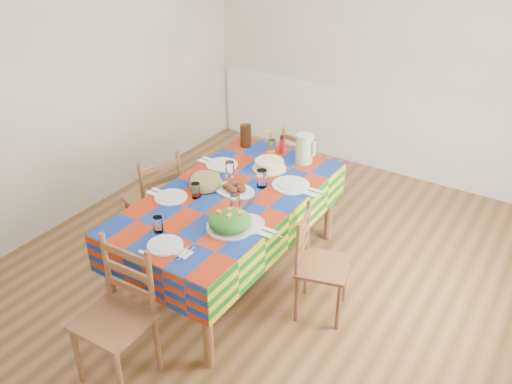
# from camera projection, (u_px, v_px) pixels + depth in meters

# --- Properties ---
(room) EXTENTS (4.58, 5.08, 2.78)m
(room) POSITION_uv_depth(u_px,v_px,m) (270.00, 135.00, 4.39)
(room) COLOR brown
(room) RESTS_ON ground
(wainscot) EXTENTS (4.41, 0.06, 0.92)m
(wainscot) POSITION_uv_depth(u_px,v_px,m) (375.00, 131.00, 6.63)
(wainscot) COLOR white
(wainscot) RESTS_ON room
(dining_table) EXTENTS (1.16, 2.16, 0.84)m
(dining_table) POSITION_uv_depth(u_px,v_px,m) (230.00, 204.00, 4.63)
(dining_table) COLOR brown
(dining_table) RESTS_ON room
(setting_near_head) EXTENTS (0.43, 0.29, 0.13)m
(setting_near_head) POSITION_uv_depth(u_px,v_px,m) (163.00, 238.00, 3.98)
(setting_near_head) COLOR silver
(setting_near_head) RESTS_ON dining_table
(setting_left_near) EXTENTS (0.50, 0.30, 0.13)m
(setting_left_near) POSITION_uv_depth(u_px,v_px,m) (179.00, 194.00, 4.52)
(setting_left_near) COLOR silver
(setting_left_near) RESTS_ON dining_table
(setting_left_far) EXTENTS (0.54, 0.32, 0.14)m
(setting_left_far) POSITION_uv_depth(u_px,v_px,m) (224.00, 166.00, 4.97)
(setting_left_far) COLOR silver
(setting_left_far) RESTS_ON dining_table
(setting_right_near) EXTENTS (0.56, 0.32, 0.14)m
(setting_right_near) POSITION_uv_depth(u_px,v_px,m) (242.00, 216.00, 4.23)
(setting_right_near) COLOR silver
(setting_right_near) RESTS_ON dining_table
(setting_right_far) EXTENTS (0.62, 0.36, 0.16)m
(setting_right_far) POSITION_uv_depth(u_px,v_px,m) (281.00, 183.00, 4.69)
(setting_right_far) COLOR silver
(setting_right_far) RESTS_ON dining_table
(meat_platter) EXTENTS (0.37, 0.26, 0.07)m
(meat_platter) POSITION_uv_depth(u_px,v_px,m) (235.00, 189.00, 4.61)
(meat_platter) COLOR silver
(meat_platter) RESTS_ON dining_table
(salad_platter) EXTENTS (0.37, 0.37, 0.15)m
(salad_platter) POSITION_uv_depth(u_px,v_px,m) (230.00, 221.00, 4.11)
(salad_platter) COLOR silver
(salad_platter) RESTS_ON dining_table
(pasta_bowl) EXTENTS (0.28, 0.28, 0.10)m
(pasta_bowl) POSITION_uv_depth(u_px,v_px,m) (205.00, 182.00, 4.67)
(pasta_bowl) COLOR white
(pasta_bowl) RESTS_ON dining_table
(cake) EXTENTS (0.31, 0.31, 0.09)m
(cake) POSITION_uv_depth(u_px,v_px,m) (269.00, 165.00, 4.97)
(cake) COLOR silver
(cake) RESTS_ON dining_table
(serving_utensils) EXTENTS (0.15, 0.34, 0.01)m
(serving_utensils) POSITION_uv_depth(u_px,v_px,m) (243.00, 206.00, 4.41)
(serving_utensils) COLOR black
(serving_utensils) RESTS_ON dining_table
(flower_vase) EXTENTS (0.15, 0.12, 0.23)m
(flower_vase) POSITION_uv_depth(u_px,v_px,m) (272.00, 142.00, 5.27)
(flower_vase) COLOR white
(flower_vase) RESTS_ON dining_table
(hot_sauce) EXTENTS (0.04, 0.04, 0.18)m
(hot_sauce) POSITION_uv_depth(u_px,v_px,m) (282.00, 144.00, 5.24)
(hot_sauce) COLOR red
(hot_sauce) RESTS_ON dining_table
(green_pitcher) EXTENTS (0.16, 0.16, 0.28)m
(green_pitcher) POSITION_uv_depth(u_px,v_px,m) (304.00, 149.00, 5.04)
(green_pitcher) COLOR #ACCA8F
(green_pitcher) RESTS_ON dining_table
(tea_pitcher) EXTENTS (0.11, 0.11, 0.22)m
(tea_pitcher) POSITION_uv_depth(u_px,v_px,m) (246.00, 136.00, 5.37)
(tea_pitcher) COLOR black
(tea_pitcher) RESTS_ON dining_table
(name_card) EXTENTS (0.09, 0.03, 0.02)m
(name_card) POSITION_uv_depth(u_px,v_px,m) (144.00, 254.00, 3.84)
(name_card) COLOR silver
(name_card) RESTS_ON dining_table
(chair_near) EXTENTS (0.48, 0.46, 1.06)m
(chair_near) POSITION_uv_depth(u_px,v_px,m) (118.00, 317.00, 3.75)
(chair_near) COLOR brown
(chair_near) RESTS_ON room
(chair_far) EXTENTS (0.46, 0.44, 0.96)m
(chair_far) POSITION_uv_depth(u_px,v_px,m) (304.00, 170.00, 5.75)
(chair_far) COLOR brown
(chair_far) RESTS_ON room
(chair_left) EXTENTS (0.55, 0.56, 1.02)m
(chair_left) POSITION_uv_depth(u_px,v_px,m) (156.00, 201.00, 5.14)
(chair_left) COLOR brown
(chair_left) RESTS_ON room
(chair_right) EXTENTS (0.50, 0.51, 0.94)m
(chair_right) POSITION_uv_depth(u_px,v_px,m) (318.00, 265.00, 4.35)
(chair_right) COLOR brown
(chair_right) RESTS_ON room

